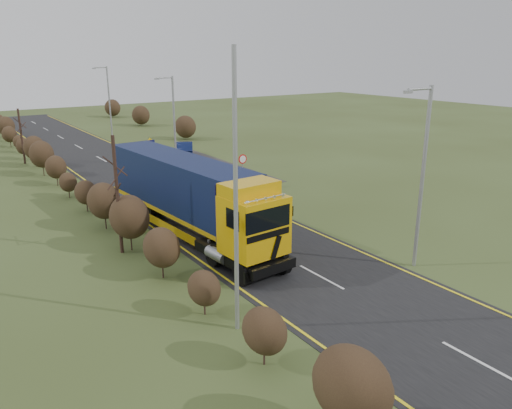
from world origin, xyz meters
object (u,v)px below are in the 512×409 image
object	(u,v)px
lorry	(190,193)
car_blue_sedan	(184,149)
streetlight_near	(422,171)
car_red_hatchback	(194,163)
speed_sign	(243,164)

from	to	relation	value
lorry	car_blue_sedan	distance (m)	22.19
streetlight_near	car_blue_sedan	bearing A→B (deg)	85.06
lorry	car_blue_sedan	bearing A→B (deg)	60.54
car_red_hatchback	streetlight_near	xyz separation A→B (m)	(-0.62, -23.90, 3.97)
car_blue_sedan	streetlight_near	xyz separation A→B (m)	(-2.58, -29.89, 3.88)
car_blue_sedan	speed_sign	world-z (taller)	speed_sign
streetlight_near	speed_sign	world-z (taller)	streetlight_near
streetlight_near	lorry	bearing A→B (deg)	124.69
lorry	car_blue_sedan	size ratio (longest dim) A/B	3.29
car_red_hatchback	car_blue_sedan	distance (m)	6.30
lorry	car_red_hatchback	world-z (taller)	lorry
lorry	streetlight_near	bearing A→B (deg)	-59.60
speed_sign	streetlight_near	bearing A→B (deg)	-93.73
streetlight_near	speed_sign	distance (m)	17.17
streetlight_near	car_red_hatchback	bearing A→B (deg)	88.51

